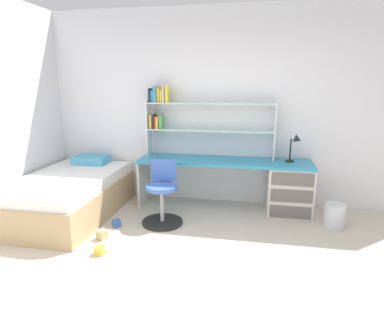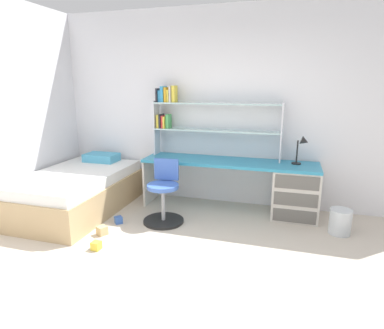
{
  "view_description": "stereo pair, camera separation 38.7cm",
  "coord_description": "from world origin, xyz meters",
  "px_view_note": "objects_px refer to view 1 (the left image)",
  "views": [
    {
      "loc": [
        0.45,
        -2.42,
        1.74
      ],
      "look_at": [
        -0.25,
        1.28,
        0.8
      ],
      "focal_mm": 30.41,
      "sensor_mm": 36.0,
      "label": 1
    },
    {
      "loc": [
        0.82,
        -2.32,
        1.74
      ],
      "look_at": [
        -0.25,
        1.28,
        0.8
      ],
      "focal_mm": 30.41,
      "sensor_mm": 36.0,
      "label": 2
    }
  ],
  "objects_px": {
    "bookshelf_hutch": "(192,115)",
    "bed_platform": "(69,195)",
    "swivel_chair": "(162,199)",
    "waste_bin": "(335,216)",
    "desk_lamp": "(296,144)",
    "desk": "(271,184)",
    "toy_block_blue_2": "(116,223)",
    "toy_block_yellow_1": "(100,250)",
    "toy_block_natural_0": "(102,235)"
  },
  "relations": [
    {
      "from": "bookshelf_hutch",
      "to": "bed_platform",
      "type": "relative_size",
      "value": 0.98
    },
    {
      "from": "swivel_chair",
      "to": "bed_platform",
      "type": "bearing_deg",
      "value": 179.44
    },
    {
      "from": "swivel_chair",
      "to": "waste_bin",
      "type": "relative_size",
      "value": 2.65
    },
    {
      "from": "desk_lamp",
      "to": "swivel_chair",
      "type": "distance_m",
      "value": 1.9
    },
    {
      "from": "bookshelf_hutch",
      "to": "desk_lamp",
      "type": "relative_size",
      "value": 4.75
    },
    {
      "from": "desk",
      "to": "bookshelf_hutch",
      "type": "bearing_deg",
      "value": 171.5
    },
    {
      "from": "bookshelf_hutch",
      "to": "desk_lamp",
      "type": "height_order",
      "value": "bookshelf_hutch"
    },
    {
      "from": "desk_lamp",
      "to": "bookshelf_hutch",
      "type": "bearing_deg",
      "value": 174.78
    },
    {
      "from": "waste_bin",
      "to": "toy_block_blue_2",
      "type": "xyz_separation_m",
      "value": [
        -2.66,
        -0.49,
        -0.11
      ]
    },
    {
      "from": "desk",
      "to": "swivel_chair",
      "type": "height_order",
      "value": "swivel_chair"
    },
    {
      "from": "swivel_chair",
      "to": "toy_block_yellow_1",
      "type": "distance_m",
      "value": 1.04
    },
    {
      "from": "desk",
      "to": "bed_platform",
      "type": "relative_size",
      "value": 1.28
    },
    {
      "from": "swivel_chair",
      "to": "bed_platform",
      "type": "relative_size",
      "value": 0.43
    },
    {
      "from": "swivel_chair",
      "to": "waste_bin",
      "type": "distance_m",
      "value": 2.15
    },
    {
      "from": "swivel_chair",
      "to": "toy_block_natural_0",
      "type": "distance_m",
      "value": 0.85
    },
    {
      "from": "desk_lamp",
      "to": "waste_bin",
      "type": "xyz_separation_m",
      "value": [
        0.47,
        -0.42,
        -0.81
      ]
    },
    {
      "from": "desk",
      "to": "swivel_chair",
      "type": "relative_size",
      "value": 2.99
    },
    {
      "from": "bookshelf_hutch",
      "to": "toy_block_blue_2",
      "type": "xyz_separation_m",
      "value": [
        -0.75,
        -1.05,
        -1.25
      ]
    },
    {
      "from": "bed_platform",
      "to": "toy_block_yellow_1",
      "type": "bearing_deg",
      "value": -46.44
    },
    {
      "from": "bookshelf_hutch",
      "to": "toy_block_natural_0",
      "type": "distance_m",
      "value": 2.02
    },
    {
      "from": "bookshelf_hutch",
      "to": "toy_block_natural_0",
      "type": "xyz_separation_m",
      "value": [
        -0.78,
        -1.39,
        -1.24
      ]
    },
    {
      "from": "swivel_chair",
      "to": "bed_platform",
      "type": "distance_m",
      "value": 1.3
    },
    {
      "from": "bed_platform",
      "to": "toy_block_blue_2",
      "type": "bearing_deg",
      "value": -17.86
    },
    {
      "from": "bookshelf_hutch",
      "to": "bed_platform",
      "type": "bearing_deg",
      "value": -152.31
    },
    {
      "from": "toy_block_yellow_1",
      "to": "toy_block_blue_2",
      "type": "xyz_separation_m",
      "value": [
        -0.11,
        0.68,
        -0.0
      ]
    },
    {
      "from": "swivel_chair",
      "to": "toy_block_natural_0",
      "type": "xyz_separation_m",
      "value": [
        -0.56,
        -0.58,
        -0.26
      ]
    },
    {
      "from": "desk_lamp",
      "to": "toy_block_natural_0",
      "type": "height_order",
      "value": "desk_lamp"
    },
    {
      "from": "bookshelf_hutch",
      "to": "swivel_chair",
      "type": "distance_m",
      "value": 1.29
    },
    {
      "from": "bookshelf_hutch",
      "to": "bed_platform",
      "type": "xyz_separation_m",
      "value": [
        -1.52,
        -0.8,
        -1.02
      ]
    },
    {
      "from": "desk",
      "to": "bookshelf_hutch",
      "type": "relative_size",
      "value": 1.31
    },
    {
      "from": "waste_bin",
      "to": "toy_block_yellow_1",
      "type": "bearing_deg",
      "value": -155.41
    },
    {
      "from": "desk_lamp",
      "to": "toy_block_natural_0",
      "type": "xyz_separation_m",
      "value": [
        -2.21,
        -1.26,
        -0.91
      ]
    },
    {
      "from": "toy_block_blue_2",
      "to": "waste_bin",
      "type": "bearing_deg",
      "value": 10.5
    },
    {
      "from": "bookshelf_hutch",
      "to": "waste_bin",
      "type": "distance_m",
      "value": 2.29
    },
    {
      "from": "desk_lamp",
      "to": "toy_block_yellow_1",
      "type": "bearing_deg",
      "value": -142.58
    },
    {
      "from": "bed_platform",
      "to": "desk_lamp",
      "type": "bearing_deg",
      "value": 12.73
    },
    {
      "from": "desk",
      "to": "bed_platform",
      "type": "bearing_deg",
      "value": -166.7
    },
    {
      "from": "bookshelf_hutch",
      "to": "swivel_chair",
      "type": "height_order",
      "value": "bookshelf_hutch"
    },
    {
      "from": "bed_platform",
      "to": "toy_block_blue_2",
      "type": "height_order",
      "value": "bed_platform"
    },
    {
      "from": "waste_bin",
      "to": "toy_block_natural_0",
      "type": "relative_size",
      "value": 2.87
    },
    {
      "from": "bed_platform",
      "to": "toy_block_natural_0",
      "type": "height_order",
      "value": "bed_platform"
    },
    {
      "from": "toy_block_natural_0",
      "to": "toy_block_yellow_1",
      "type": "xyz_separation_m",
      "value": [
        0.13,
        -0.33,
        -0.01
      ]
    },
    {
      "from": "desk_lamp",
      "to": "bed_platform",
      "type": "height_order",
      "value": "desk_lamp"
    },
    {
      "from": "toy_block_natural_0",
      "to": "toy_block_blue_2",
      "type": "height_order",
      "value": "toy_block_natural_0"
    },
    {
      "from": "bookshelf_hutch",
      "to": "toy_block_blue_2",
      "type": "bearing_deg",
      "value": -125.75
    },
    {
      "from": "bookshelf_hutch",
      "to": "waste_bin",
      "type": "bearing_deg",
      "value": -16.19
    },
    {
      "from": "waste_bin",
      "to": "toy_block_yellow_1",
      "type": "relative_size",
      "value": 3.3
    },
    {
      "from": "desk",
      "to": "desk_lamp",
      "type": "bearing_deg",
      "value": 7.52
    },
    {
      "from": "waste_bin",
      "to": "toy_block_blue_2",
      "type": "bearing_deg",
      "value": -169.5
    },
    {
      "from": "desk_lamp",
      "to": "swivel_chair",
      "type": "relative_size",
      "value": 0.48
    }
  ]
}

